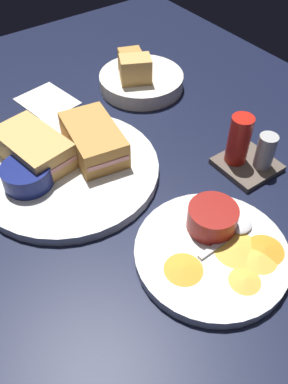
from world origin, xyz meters
TOP-DOWN VIEW (x-y plane):
  - ground_plane at (0.00, 0.00)cm, footprint 110.00×110.00cm
  - plate_sandwich_main at (-1.45, -2.73)cm, footprint 29.68×29.68cm
  - sandwich_half_near at (-2.23, 2.85)cm, footprint 14.28×9.75cm
  - sandwich_half_far at (-5.90, -6.20)cm, footprint 14.27×9.74cm
  - ramekin_dark_sauce at (-1.58, -9.41)cm, footprint 7.69×7.69cm
  - spoon_by_dark_ramekin at (-1.91, -3.51)cm, footprint 2.38×9.92cm
  - plate_chips_companion at (24.58, 5.09)cm, footprint 21.03×21.03cm
  - ramekin_light_gravy at (21.43, 7.72)cm, footprint 6.96×6.96cm
  - spoon_by_gravy_ramekin at (24.41, 9.68)cm, footprint 2.32×9.90cm
  - plantain_chip_scatter at (27.61, 6.87)cm, footprint 12.14×17.58cm
  - bread_basket_rear at (-15.56, 21.63)cm, footprint 17.26×17.26cm
  - condiment_caddy at (14.18, 22.00)cm, footprint 9.00×9.00cm
  - paper_napkin_folded at (-22.43, 3.75)cm, footprint 12.33×10.69cm

SIDE VIEW (x-z plane):
  - ground_plane at x=0.00cm, z-range -3.00..0.00cm
  - paper_napkin_folded at x=-22.43cm, z-range 0.00..0.40cm
  - plate_sandwich_main at x=-1.45cm, z-range 0.00..1.60cm
  - plate_chips_companion at x=24.58cm, z-range 0.00..1.60cm
  - plantain_chip_scatter at x=27.61cm, z-range 1.60..2.20cm
  - spoon_by_dark_ramekin at x=-1.91cm, z-range 1.56..2.36cm
  - spoon_by_gravy_ramekin at x=24.41cm, z-range 1.56..2.36cm
  - bread_basket_rear at x=-15.56cm, z-range -1.60..6.38cm
  - condiment_caddy at x=14.18cm, z-range -1.34..8.16cm
  - ramekin_dark_sauce at x=-1.58cm, z-range 1.74..5.14cm
  - ramekin_light_gravy at x=21.43cm, z-range 1.74..5.35cm
  - sandwich_half_near at x=-2.23cm, z-range 1.60..6.40cm
  - sandwich_half_far at x=-5.90cm, z-range 1.60..6.40cm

